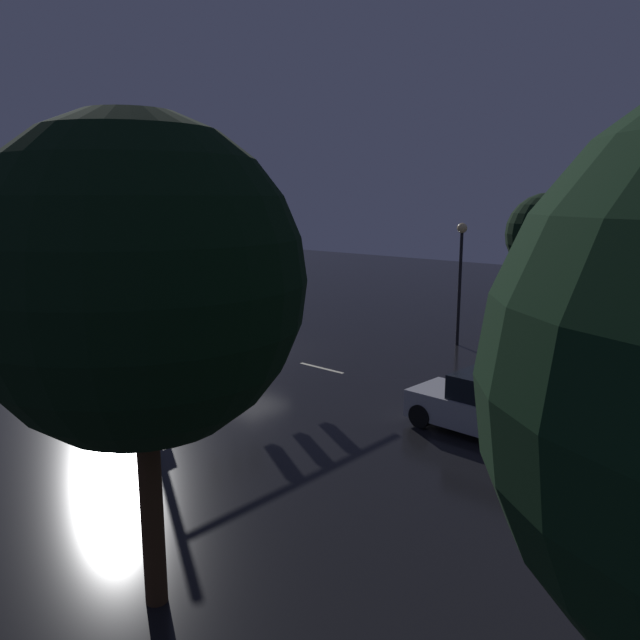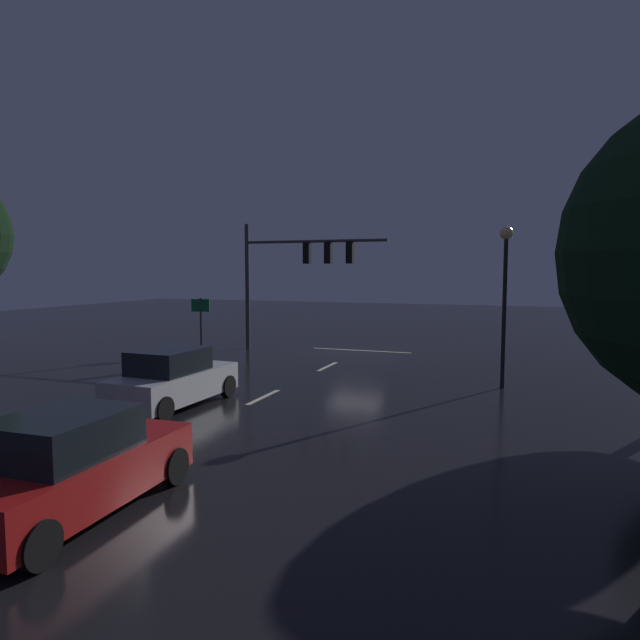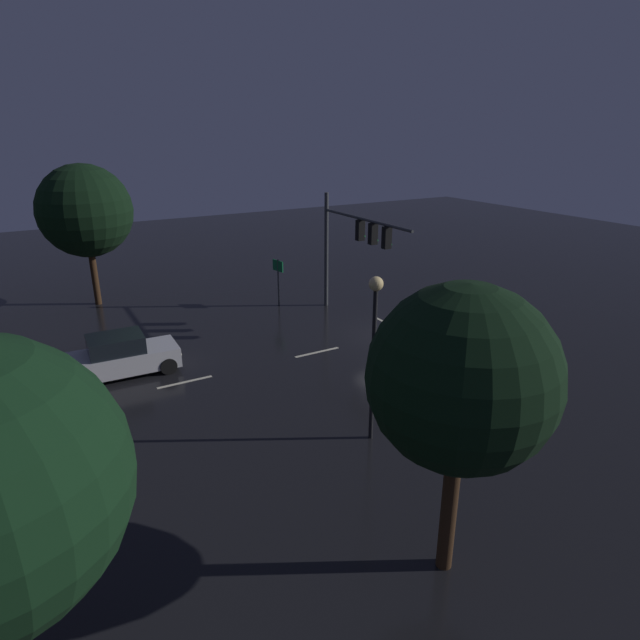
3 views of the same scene
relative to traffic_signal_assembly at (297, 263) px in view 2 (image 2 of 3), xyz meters
name	(u,v)px [view 2 (image 2 of 3)]	position (x,y,z in m)	size (l,w,h in m)	color
ground_plane	(356,353)	(-2.94, -0.23, -4.28)	(80.00, 80.00, 0.00)	black
traffic_signal_assembly	(297,263)	(0.00, 0.00, 0.00)	(7.31, 0.47, 6.24)	#383A3D
lane_dash_far	(328,366)	(-2.94, 3.77, -4.28)	(2.20, 0.16, 0.01)	beige
lane_dash_mid	(263,397)	(-2.94, 9.77, -4.28)	(2.20, 0.16, 0.01)	beige
lane_dash_near	(140,456)	(-2.94, 15.77, -4.28)	(2.20, 0.16, 0.01)	beige
stop_bar	(361,350)	(-2.94, -1.18, -4.28)	(5.00, 0.16, 0.01)	beige
car_approaching	(173,379)	(-0.97, 11.73, -3.48)	(2.01, 4.41, 1.70)	#B7B7BC
car_distant	(72,466)	(-3.76, 18.53, -3.48)	(2.01, 4.41, 1.70)	maroon
street_lamp_left_kerb	(505,277)	(-9.88, 5.70, -0.53)	(0.44, 0.44, 5.41)	black
route_sign	(201,313)	(3.96, 2.35, -2.37)	(0.90, 0.22, 2.64)	#383A3D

